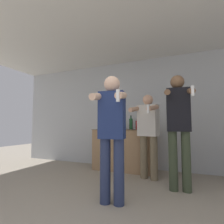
# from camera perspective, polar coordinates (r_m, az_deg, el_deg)

# --- Properties ---
(wall_back) EXTENTS (7.00, 0.06, 2.55)m
(wall_back) POSITION_cam_1_polar(r_m,az_deg,el_deg) (4.17, 10.62, -0.36)
(wall_back) COLOR #B2B7BC
(wall_back) RESTS_ON ground_plane
(ceiling_slab) EXTENTS (7.00, 3.40, 0.05)m
(ceiling_slab) POSITION_cam_1_polar(r_m,az_deg,el_deg) (3.17, 4.04, 25.73)
(ceiling_slab) COLOR silver
(ceiling_slab) RESTS_ON wall_back
(counter) EXTENTS (1.35, 0.58, 0.90)m
(counter) POSITION_cam_1_polar(r_m,az_deg,el_deg) (4.01, 3.87, -12.09)
(counter) COLOR #997551
(counter) RESTS_ON ground_plane
(bottle_tall_gin) EXTENTS (0.07, 0.07, 0.35)m
(bottle_tall_gin) POSITION_cam_1_polar(r_m,az_deg,el_deg) (4.12, -0.47, -3.81)
(bottle_tall_gin) COLOR maroon
(bottle_tall_gin) RESTS_ON counter
(bottle_brown_liquor) EXTENTS (0.09, 0.09, 0.28)m
(bottle_brown_liquor) POSITION_cam_1_polar(r_m,az_deg,el_deg) (3.91, 8.38, -4.04)
(bottle_brown_liquor) COLOR maroon
(bottle_brown_liquor) RESTS_ON counter
(bottle_amber_bourbon) EXTENTS (0.08, 0.08, 0.32)m
(bottle_amber_bourbon) POSITION_cam_1_polar(r_m,az_deg,el_deg) (3.95, 6.22, -3.83)
(bottle_amber_bourbon) COLOR #194723
(bottle_amber_bourbon) RESTS_ON counter
(bottle_red_label) EXTENTS (0.07, 0.07, 0.27)m
(bottle_red_label) POSITION_cam_1_polar(r_m,az_deg,el_deg) (4.22, -3.34, -4.32)
(bottle_red_label) COLOR maroon
(bottle_red_label) RESTS_ON counter
(person_woman_foreground) EXTENTS (0.43, 0.46, 1.63)m
(person_woman_foreground) POSITION_cam_1_polar(r_m,az_deg,el_deg) (2.26, -0.06, -5.93)
(person_woman_foreground) COLOR navy
(person_woman_foreground) RESTS_ON ground_plane
(person_man_side) EXTENTS (0.45, 0.48, 1.77)m
(person_man_side) POSITION_cam_1_polar(r_m,az_deg,el_deg) (2.88, 20.91, -3.42)
(person_man_side) COLOR #38422D
(person_man_side) RESTS_ON ground_plane
(person_spectator_back) EXTENTS (0.52, 0.56, 1.57)m
(person_spectator_back) POSITION_cam_1_polar(r_m,az_deg,el_deg) (3.36, 11.71, -5.89)
(person_spectator_back) COLOR #75664C
(person_spectator_back) RESTS_ON ground_plane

